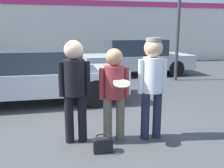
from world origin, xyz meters
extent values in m
plane|color=#3F3F42|center=(0.00, 0.00, 0.00)|extent=(56.00, 56.00, 0.00)
cube|color=silver|center=(0.00, 10.16, 1.75)|extent=(24.00, 0.18, 3.51)
cube|color=#CC2D6B|center=(0.00, 10.05, 3.36)|extent=(24.00, 0.04, 0.30)
cylinder|color=black|center=(-0.65, -0.21, 0.42)|extent=(0.15, 0.15, 0.83)
cylinder|color=black|center=(-0.43, -0.21, 0.42)|extent=(0.15, 0.15, 0.83)
cylinder|color=black|center=(-0.54, -0.21, 1.12)|extent=(0.35, 0.35, 0.59)
cylinder|color=black|center=(-0.76, -0.21, 1.10)|extent=(0.09, 0.09, 0.57)
cylinder|color=black|center=(-0.32, -0.21, 1.10)|extent=(0.09, 0.09, 0.57)
sphere|color=#DBB28E|center=(-0.54, -0.21, 1.57)|extent=(0.31, 0.31, 0.31)
cylinder|color=#665B4C|center=(0.00, -0.28, 0.38)|extent=(0.15, 0.15, 0.76)
cylinder|color=#665B4C|center=(0.22, -0.28, 0.38)|extent=(0.15, 0.15, 0.76)
cylinder|color=maroon|center=(0.11, -0.28, 1.04)|extent=(0.34, 0.34, 0.54)
cylinder|color=maroon|center=(-0.10, -0.28, 1.01)|extent=(0.09, 0.09, 0.53)
cylinder|color=maroon|center=(0.32, -0.28, 1.01)|extent=(0.09, 0.09, 0.53)
sphere|color=tan|center=(0.11, -0.28, 1.45)|extent=(0.29, 0.29, 0.29)
cylinder|color=silver|center=(0.18, -0.53, 1.06)|extent=(0.27, 0.26, 0.10)
cylinder|color=#1E2338|center=(0.66, -0.34, 0.42)|extent=(0.15, 0.15, 0.84)
cylinder|color=#1E2338|center=(0.88, -0.34, 0.42)|extent=(0.15, 0.15, 0.84)
cylinder|color=silver|center=(0.77, -0.34, 1.14)|extent=(0.34, 0.34, 0.60)
cylinder|color=silver|center=(0.56, -0.34, 1.12)|extent=(0.09, 0.09, 0.58)
cylinder|color=silver|center=(0.98, -0.34, 1.12)|extent=(0.09, 0.09, 0.58)
sphere|color=tan|center=(0.77, -0.34, 1.60)|extent=(0.32, 0.32, 0.32)
cylinder|color=gray|center=(0.77, -0.34, 1.73)|extent=(0.26, 0.26, 0.06)
cube|color=#B7BABF|center=(-1.29, 2.46, 0.58)|extent=(4.49, 1.76, 0.57)
cube|color=#28333D|center=(-1.38, 2.46, 1.13)|extent=(2.34, 1.52, 0.51)
cylinder|color=black|center=(0.10, 3.24, 0.35)|extent=(0.70, 0.22, 0.70)
cylinder|color=black|center=(0.10, 1.68, 0.35)|extent=(0.70, 0.22, 0.70)
cube|color=#B7BABF|center=(2.54, 5.99, 0.57)|extent=(4.55, 1.83, 0.58)
cube|color=#28333D|center=(2.45, 5.99, 1.18)|extent=(2.37, 1.58, 0.65)
cylinder|color=black|center=(3.95, 6.81, 0.33)|extent=(0.67, 0.22, 0.67)
cylinder|color=black|center=(3.95, 5.17, 0.33)|extent=(0.67, 0.22, 0.67)
cylinder|color=black|center=(1.13, 6.81, 0.33)|extent=(0.67, 0.22, 0.67)
cylinder|color=black|center=(1.13, 5.17, 0.33)|extent=(0.67, 0.22, 0.67)
cube|color=black|center=(-0.16, -0.69, 0.11)|extent=(0.30, 0.14, 0.22)
torus|color=black|center=(-0.16, -0.69, 0.25)|extent=(0.23, 0.23, 0.02)
camera|label=1|loc=(-0.78, -4.26, 1.88)|focal=40.00mm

